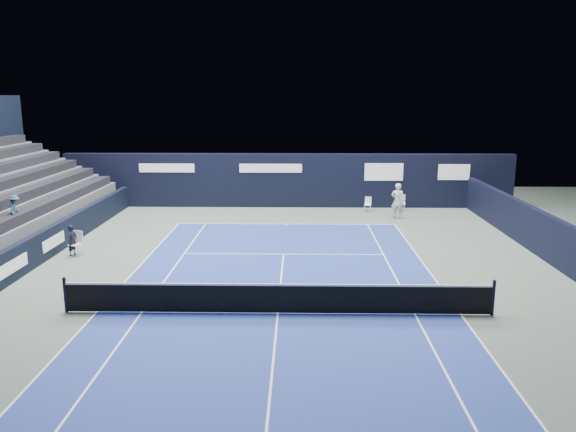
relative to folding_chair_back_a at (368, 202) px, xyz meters
name	(u,v)px	position (x,y,z in m)	size (l,w,h in m)	color
ground	(280,291)	(-4.53, -13.27, -0.54)	(48.00, 48.00, 0.00)	#4D5C52
court_surface	(278,313)	(-4.53, -15.27, -0.54)	(10.97, 23.77, 0.01)	navy
enclosure_wall_right	(546,237)	(5.97, -9.27, 0.36)	(0.30, 22.00, 1.80)	black
folding_chair_back_a	(368,202)	(0.00, 0.00, 0.00)	(0.44, 0.46, 0.81)	white
folding_chair_back_b	(401,202)	(1.88, 0.03, -0.01)	(0.46, 0.44, 0.93)	silver
line_judge_chair	(77,241)	(-12.97, -9.14, 0.03)	(0.59, 0.58, 1.01)	white
line_judge	(72,240)	(-13.12, -9.22, 0.11)	(0.47, 0.31, 1.30)	black
court_markings	(278,313)	(-4.53, -15.27, -0.53)	(11.03, 23.83, 0.00)	white
tennis_net	(278,298)	(-4.53, -15.27, -0.03)	(12.90, 0.10, 1.10)	black
back_sponsor_wall	(288,180)	(-4.53, 1.23, 1.01)	(26.00, 0.63, 3.10)	black
side_barrier_left	(49,242)	(-14.03, -9.30, 0.06)	(0.33, 22.00, 1.20)	black
tennis_player	(398,201)	(1.34, -1.82, 0.40)	(0.79, 0.94, 1.88)	silver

